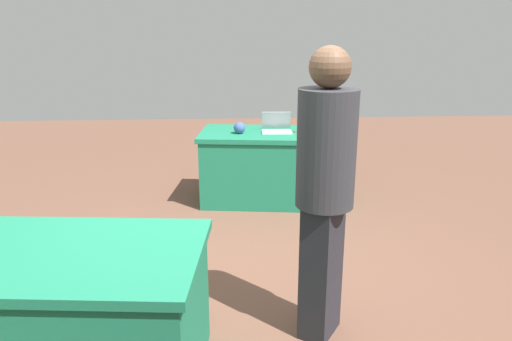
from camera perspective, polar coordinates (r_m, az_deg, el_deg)
ground_plane at (r=3.47m, az=-2.69°, el=-15.63°), size 14.40×14.40×0.00m
table_foreground at (r=5.29m, az=1.56°, el=0.52°), size 1.58×0.99×0.78m
table_mid_right at (r=2.83m, az=-22.24°, el=-15.91°), size 1.59×1.03×0.78m
person_presenter at (r=2.80m, az=8.22°, el=-1.51°), size 0.47×0.47×1.77m
laptop_silver at (r=5.20m, az=2.46°, el=5.06°), size 0.33×0.31×0.21m
yarn_ball at (r=5.11m, az=-1.99°, el=5.10°), size 0.12×0.12×0.12m
scissors_red at (r=5.24m, az=5.33°, el=4.70°), size 0.18×0.12×0.01m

